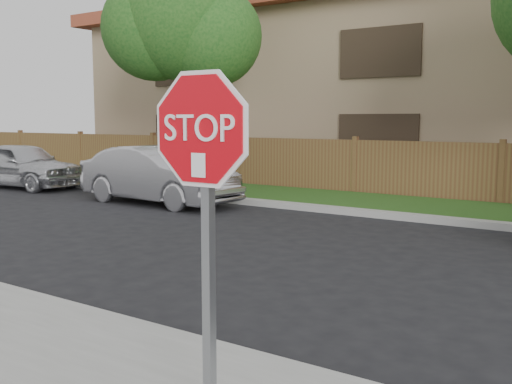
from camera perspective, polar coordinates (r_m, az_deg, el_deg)
The scene contains 8 objects.
ground at distance 5.95m, azimuth -3.32°, elevation -14.85°, with size 90.00×90.00×0.00m, color black.
far_curb at distance 13.13m, azimuth 19.13°, elevation -2.74°, with size 70.00×0.30×0.15m, color gray.
grass_strip at distance 14.71m, azimuth 20.86°, elevation -1.86°, with size 70.00×3.00×0.12m, color #1E4714.
fence at distance 16.17m, azimuth 22.34°, elevation 1.49°, with size 70.00×0.12×1.60m, color brown.
tree_left at distance 18.87m, azimuth -7.26°, elevation 16.15°, with size 4.80×3.90×7.78m.
stop_sign at distance 3.74m, azimuth -5.06°, elevation 1.07°, with size 1.01×0.13×2.55m.
sedan_far_left at distance 20.48m, azimuth -21.38°, elevation 2.40°, with size 1.73×4.29×1.46m, color silver.
sedan_left at distance 15.70m, azimuth -9.24°, elevation 1.59°, with size 1.59×4.55×1.50m, color #ABAAAF.
Camera 1 is at (3.40, -4.35, 2.22)m, focal length 42.00 mm.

